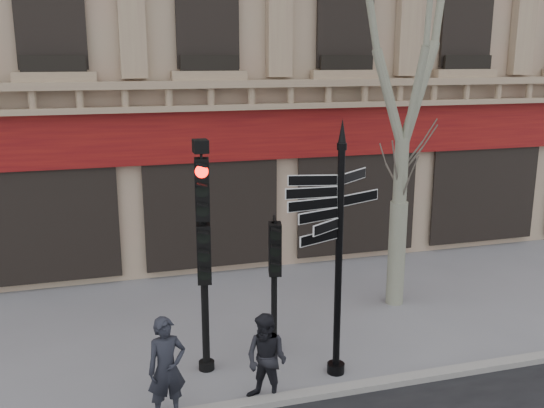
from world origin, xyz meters
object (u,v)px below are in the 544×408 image
(traffic_signal_main, at_px, (203,229))
(pedestrian_a, at_px, (167,369))
(pedestrian_b, at_px, (267,359))
(fingerpost, at_px, (340,208))
(plane_tree, at_px, (409,7))
(traffic_signal_secondary, at_px, (274,263))

(traffic_signal_main, relative_size, pedestrian_a, 2.49)
(pedestrian_b, bearing_deg, traffic_signal_main, 165.82)
(fingerpost, height_order, pedestrian_b, fingerpost)
(traffic_signal_main, bearing_deg, fingerpost, -9.64)
(plane_tree, distance_m, pedestrian_a, 8.47)
(traffic_signal_secondary, bearing_deg, fingerpost, -38.42)
(fingerpost, xyz_separation_m, pedestrian_b, (-1.44, -0.56, -2.28))
(fingerpost, distance_m, pedestrian_b, 2.76)
(traffic_signal_main, bearing_deg, pedestrian_a, -112.70)
(fingerpost, bearing_deg, plane_tree, 33.57)
(pedestrian_a, bearing_deg, traffic_signal_main, 47.57)
(pedestrian_a, relative_size, pedestrian_b, 1.10)
(fingerpost, relative_size, pedestrian_b, 2.98)
(traffic_signal_main, distance_m, traffic_signal_secondary, 1.62)
(traffic_signal_main, xyz_separation_m, traffic_signal_secondary, (1.35, 0.28, -0.84))
(traffic_signal_main, relative_size, plane_tree, 0.45)
(fingerpost, xyz_separation_m, traffic_signal_main, (-2.19, 0.77, -0.41))
(plane_tree, relative_size, pedestrian_b, 6.06)
(fingerpost, distance_m, traffic_signal_secondary, 1.83)
(pedestrian_a, bearing_deg, fingerpost, 0.36)
(plane_tree, bearing_deg, fingerpost, -134.06)
(traffic_signal_secondary, height_order, pedestrian_a, traffic_signal_secondary)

